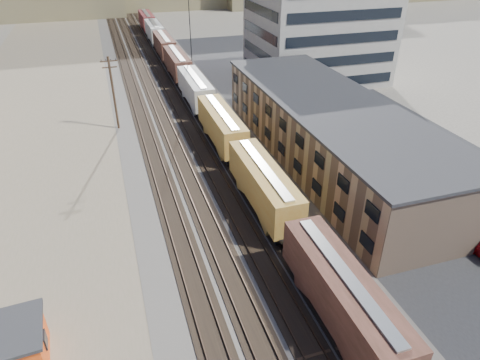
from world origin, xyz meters
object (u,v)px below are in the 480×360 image
object	(u,v)px
utility_pole_north	(113,92)
parked_car_blue	(319,94)
maintenance_shed	(19,347)
freight_train	(186,75)

from	to	relation	value
utility_pole_north	parked_car_blue	world-z (taller)	utility_pole_north
parked_car_blue	maintenance_shed	bearing A→B (deg)	-178.30
freight_train	utility_pole_north	distance (m)	18.16
freight_train	maintenance_shed	bearing A→B (deg)	-112.47
utility_pole_north	maintenance_shed	size ratio (longest dim) A/B	2.21
utility_pole_north	freight_train	bearing A→B (deg)	46.86
freight_train	utility_pole_north	xyz separation A→B (m)	(-12.30, -13.12, 2.50)
freight_train	utility_pole_north	size ratio (longest dim) A/B	11.97
freight_train	parked_car_blue	size ratio (longest dim) A/B	19.91
maintenance_shed	parked_car_blue	world-z (taller)	maintenance_shed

